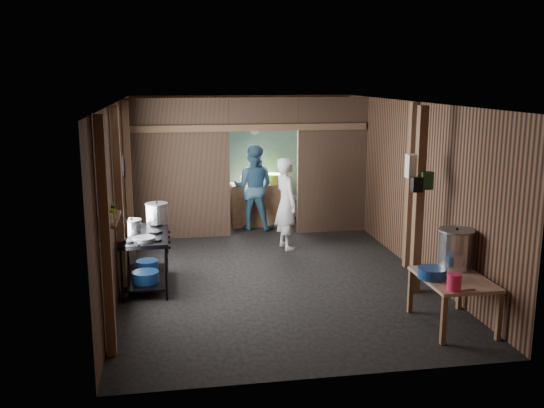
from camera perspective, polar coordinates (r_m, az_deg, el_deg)
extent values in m
cube|color=black|center=(9.50, -0.20, -6.26)|extent=(4.50, 7.00, 0.00)
cube|color=#2F2F2E|center=(9.03, -0.22, 9.62)|extent=(4.50, 7.00, 0.00)
cube|color=brown|center=(12.60, -2.82, 4.34)|extent=(4.50, 0.00, 2.60)
cube|color=brown|center=(5.84, 5.44, -4.72)|extent=(4.50, 0.00, 2.60)
cube|color=brown|center=(9.09, -14.35, 1.00)|extent=(0.00, 7.00, 2.60)
cube|color=brown|center=(9.79, 12.90, 1.84)|extent=(0.00, 7.00, 2.60)
cube|color=brown|center=(11.22, -8.76, 3.28)|extent=(1.85, 0.10, 2.60)
cube|color=brown|center=(11.63, 5.70, 3.66)|extent=(1.35, 0.10, 2.60)
cube|color=brown|center=(11.25, -0.80, 8.56)|extent=(1.30, 0.10, 0.60)
cube|color=#699993|center=(12.54, -2.79, 4.08)|extent=(4.40, 0.06, 2.50)
cube|color=#8B6545|center=(12.25, -1.08, -0.02)|extent=(1.20, 0.50, 0.85)
cylinder|color=white|center=(12.46, -1.65, 7.05)|extent=(0.20, 0.03, 0.20)
cube|color=#8B6545|center=(6.55, -15.50, -3.25)|extent=(0.10, 0.12, 2.60)
cube|color=#8B6545|center=(8.30, -14.30, -0.02)|extent=(0.10, 0.12, 2.60)
cube|color=#8B6545|center=(10.26, -13.44, 2.27)|extent=(0.10, 0.12, 2.60)
cube|color=#8B6545|center=(9.58, 12.97, 1.62)|extent=(0.10, 0.12, 2.60)
cube|color=#8B6545|center=(8.46, 13.73, 0.23)|extent=(0.12, 0.12, 2.60)
cube|color=#8B6545|center=(11.18, -2.03, 7.25)|extent=(4.40, 0.12, 0.12)
cylinder|color=gray|center=(9.42, -14.03, 3.56)|extent=(0.03, 0.34, 0.34)
cylinder|color=black|center=(9.83, -13.83, 3.32)|extent=(0.03, 0.30, 0.30)
cube|color=#8B6545|center=(7.01, -14.90, -1.40)|extent=(0.14, 0.80, 0.03)
cylinder|color=white|center=(6.75, -15.12, -1.34)|extent=(0.07, 0.07, 0.10)
cylinder|color=gold|center=(7.00, -14.93, -0.88)|extent=(0.08, 0.08, 0.10)
cylinder|color=#1C4420|center=(7.21, -14.78, -0.49)|extent=(0.06, 0.06, 0.10)
cube|color=white|center=(8.43, 13.37, 3.53)|extent=(0.22, 0.15, 0.32)
cube|color=#1C4420|center=(8.38, 14.43, 2.17)|extent=(0.16, 0.12, 0.24)
cube|color=black|center=(8.31, 13.59, 1.79)|extent=(0.14, 0.10, 0.20)
cylinder|color=navy|center=(8.65, -11.89, -6.77)|extent=(0.37, 0.37, 0.15)
cylinder|color=navy|center=(9.22, -11.75, -5.66)|extent=(0.33, 0.33, 0.13)
cylinder|color=navy|center=(7.47, 14.94, -6.34)|extent=(0.40, 0.40, 0.13)
cylinder|color=#FD2B5E|center=(7.12, 16.88, -7.10)|extent=(0.21, 0.21, 0.19)
cube|color=silver|center=(7.15, 17.70, -7.83)|extent=(0.30, 0.06, 0.01)
cylinder|color=gold|center=(12.19, 0.12, 2.42)|extent=(0.35, 0.35, 0.19)
cylinder|color=#B74E31|center=(12.11, -2.67, 2.25)|extent=(0.13, 0.13, 0.16)
imported|color=white|center=(10.48, 1.37, 0.06)|extent=(0.50, 0.66, 1.61)
imported|color=teal|center=(11.82, -1.78, 1.59)|extent=(0.98, 0.87, 1.68)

